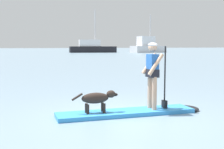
{
  "coord_description": "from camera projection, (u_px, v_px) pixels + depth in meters",
  "views": [
    {
      "loc": [
        -2.86,
        -6.66,
        1.69
      ],
      "look_at": [
        0.0,
        1.0,
        0.9
      ],
      "focal_mm": 48.12,
      "sensor_mm": 36.0,
      "label": 1
    }
  ],
  "objects": [
    {
      "name": "ground_plane",
      "position": [
        126.0,
        115.0,
        7.36
      ],
      "size": [
        400.0,
        400.0,
        0.0
      ],
      "primitive_type": "plane",
      "color": "gray"
    },
    {
      "name": "paddleboard",
      "position": [
        135.0,
        112.0,
        7.43
      ],
      "size": [
        3.73,
        0.88,
        0.1
      ],
      "color": "#338CD8",
      "rests_on": "ground_plane"
    },
    {
      "name": "person_paddler",
      "position": [
        153.0,
        71.0,
        7.47
      ],
      "size": [
        0.61,
        0.49,
        1.66
      ],
      "color": "tan",
      "rests_on": "paddleboard"
    },
    {
      "name": "dog",
      "position": [
        97.0,
        98.0,
        7.1
      ],
      "size": [
        1.13,
        0.25,
        0.52
      ],
      "color": "#2D231E",
      "rests_on": "paddleboard"
    },
    {
      "name": "moored_boat_far_starboard",
      "position": [
        92.0,
        48.0,
        73.2
      ],
      "size": [
        11.57,
        4.14,
        10.39
      ],
      "color": "black",
      "rests_on": "ground_plane"
    },
    {
      "name": "moored_boat_outer",
      "position": [
        148.0,
        46.0,
        73.05
      ],
      "size": [
        9.45,
        4.74,
        9.12
      ],
      "color": "silver",
      "rests_on": "ground_plane"
    }
  ]
}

